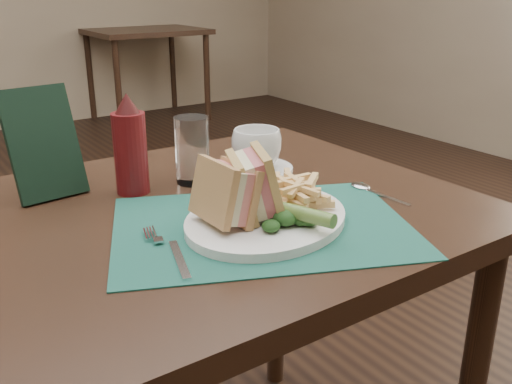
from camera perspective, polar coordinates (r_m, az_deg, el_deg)
table_main at (r=1.20m, az=-4.25°, el=-18.22°), size 0.90×0.75×0.75m
table_bg_right at (r=4.98m, az=-10.76°, el=11.43°), size 0.90×0.75×0.75m
placemat at (r=0.92m, az=0.61°, el=-3.43°), size 0.56×0.49×0.00m
plate at (r=0.92m, az=1.06°, el=-2.72°), size 0.37×0.34×0.01m
sandwich_half_a at (r=0.86m, az=-4.26°, el=-0.28°), size 0.08×0.10×0.10m
sandwich_half_b at (r=0.90m, az=-1.44°, el=0.81°), size 0.11×0.13×0.11m
kale_garnish at (r=0.87m, az=3.26°, el=-2.64°), size 0.11×0.08×0.03m
pickle_spear at (r=0.87m, az=4.40°, el=-2.13°), size 0.06×0.12×0.03m
fries_pile at (r=0.96m, az=3.78°, el=0.62°), size 0.18×0.20×0.06m
fork at (r=0.84m, az=-8.63°, el=-5.65°), size 0.08×0.17×0.01m
spoon at (r=1.07m, az=12.08°, el=-0.02°), size 0.04×0.15×0.01m
saucer at (r=1.18m, az=0.06°, el=2.30°), size 0.16×0.16×0.01m
coffee_cup at (r=1.17m, az=0.06°, el=4.41°), size 0.13×0.13×0.08m
drinking_glass at (r=1.11m, az=-6.39°, el=4.18°), size 0.07×0.07×0.13m
ketchup_bottle at (r=1.06m, az=-12.49°, el=4.72°), size 0.08×0.08×0.19m
check_presenter at (r=1.09m, az=-20.50°, el=4.57°), size 0.13×0.09×0.20m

